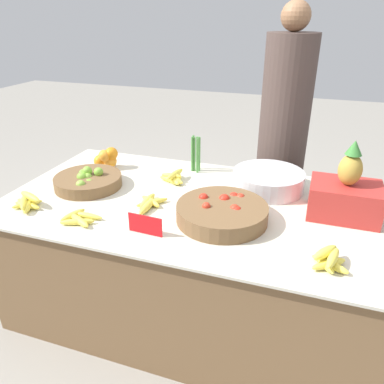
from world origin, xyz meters
TOP-DOWN VIEW (x-y plane):
  - ground_plane at (0.00, 0.00)m, footprint 12.00×12.00m
  - market_table at (0.00, 0.00)m, footprint 1.81×1.01m
  - lime_bowl at (-0.57, -0.01)m, footprint 0.35×0.35m
  - tomato_basket at (0.18, -0.13)m, footprint 0.40×0.40m
  - orange_pile at (-0.61, 0.25)m, footprint 0.15×0.10m
  - metal_bowl at (0.33, 0.26)m, footprint 0.36×0.36m
  - price_sign at (-0.09, -0.34)m, footprint 0.15×0.01m
  - produce_crate at (0.68, 0.09)m, footprint 0.30×0.22m
  - veg_bundle at (-0.10, 0.37)m, footprint 0.05×0.05m
  - banana_bunch_middle_right at (-0.18, -0.11)m, footprint 0.14×0.21m
  - banana_bunch_back_center at (0.63, -0.33)m, footprint 0.14×0.15m
  - banana_bunch_front_center at (-0.71, -0.30)m, footprint 0.16×0.16m
  - banana_bunch_front_right at (-0.17, 0.19)m, footprint 0.16×0.16m
  - banana_bunch_middle_left at (-0.41, -0.34)m, footprint 0.17×0.15m
  - vendor_person at (0.33, 0.77)m, footprint 0.30×0.30m

SIDE VIEW (x-z plane):
  - ground_plane at x=0.00m, z-range 0.00..0.00m
  - market_table at x=0.00m, z-range 0.00..0.65m
  - banana_bunch_middle_left at x=-0.41m, z-range 0.65..0.68m
  - banana_bunch_middle_right at x=-0.18m, z-range 0.64..0.68m
  - banana_bunch_front_right at x=-0.17m, z-range 0.64..0.70m
  - banana_bunch_front_center at x=-0.71m, z-range 0.64..0.70m
  - banana_bunch_back_center at x=0.63m, z-range 0.64..0.71m
  - lime_bowl at x=-0.57m, z-range 0.63..0.73m
  - tomato_basket at x=0.18m, z-range 0.64..0.73m
  - price_sign at x=-0.09m, z-range 0.65..0.73m
  - metal_bowl at x=0.33m, z-range 0.65..0.74m
  - orange_pile at x=-0.61m, z-range 0.64..0.77m
  - vendor_person at x=0.33m, z-range -0.05..1.48m
  - produce_crate at x=0.68m, z-range 0.57..0.92m
  - veg_bundle at x=-0.10m, z-range 0.65..0.85m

